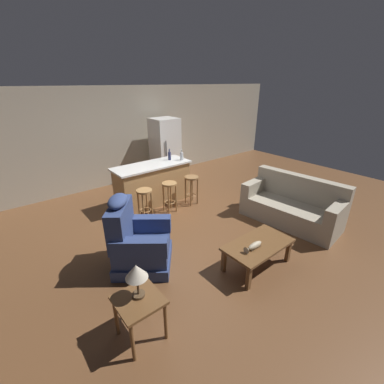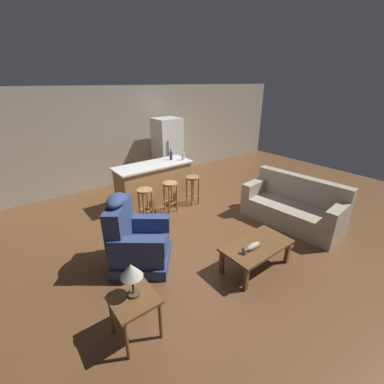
# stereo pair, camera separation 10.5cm
# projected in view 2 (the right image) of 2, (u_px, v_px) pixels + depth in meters

# --- Properties ---
(ground_plane) EXTENTS (12.00, 12.00, 0.00)m
(ground_plane) POSITION_uv_depth(u_px,v_px,m) (189.00, 224.00, 5.26)
(ground_plane) COLOR brown
(back_wall) EXTENTS (12.00, 0.05, 2.60)m
(back_wall) POSITION_uv_depth(u_px,v_px,m) (120.00, 137.00, 7.01)
(back_wall) COLOR #A89E89
(back_wall) RESTS_ON ground_plane
(coffee_table) EXTENTS (1.10, 0.60, 0.42)m
(coffee_table) POSITION_uv_depth(u_px,v_px,m) (257.00, 247.00, 3.92)
(coffee_table) COLOR brown
(coffee_table) RESTS_ON ground_plane
(fish_figurine) EXTENTS (0.34, 0.10, 0.10)m
(fish_figurine) POSITION_uv_depth(u_px,v_px,m) (252.00, 247.00, 3.76)
(fish_figurine) COLOR #4C3823
(fish_figurine) RESTS_ON coffee_table
(couch) EXTENTS (1.02, 1.97, 0.94)m
(couch) POSITION_uv_depth(u_px,v_px,m) (293.00, 207.00, 5.21)
(couch) COLOR #9E937F
(couch) RESTS_ON ground_plane
(recliner_near_lamp) EXTENTS (1.18, 1.18, 1.20)m
(recliner_near_lamp) POSITION_uv_depth(u_px,v_px,m) (136.00, 241.00, 3.97)
(recliner_near_lamp) COLOR navy
(recliner_near_lamp) RESTS_ON ground_plane
(end_table) EXTENTS (0.48, 0.48, 0.56)m
(end_table) POSITION_uv_depth(u_px,v_px,m) (134.00, 305.00, 2.79)
(end_table) COLOR brown
(end_table) RESTS_ON ground_plane
(table_lamp) EXTENTS (0.24, 0.24, 0.41)m
(table_lamp) POSITION_uv_depth(u_px,v_px,m) (131.00, 272.00, 2.67)
(table_lamp) COLOR #4C3823
(table_lamp) RESTS_ON end_table
(kitchen_island) EXTENTS (1.80, 0.70, 0.95)m
(kitchen_island) POSITION_uv_depth(u_px,v_px,m) (154.00, 183.00, 6.05)
(kitchen_island) COLOR #AD7F4C
(kitchen_island) RESTS_ON ground_plane
(bar_stool_left) EXTENTS (0.32, 0.32, 0.68)m
(bar_stool_left) POSITION_uv_depth(u_px,v_px,m) (145.00, 199.00, 5.28)
(bar_stool_left) COLOR #A87A47
(bar_stool_left) RESTS_ON ground_plane
(bar_stool_middle) EXTENTS (0.32, 0.32, 0.68)m
(bar_stool_middle) POSITION_uv_depth(u_px,v_px,m) (170.00, 191.00, 5.62)
(bar_stool_middle) COLOR #A87A47
(bar_stool_middle) RESTS_ON ground_plane
(bar_stool_right) EXTENTS (0.32, 0.32, 0.68)m
(bar_stool_right) POSITION_uv_depth(u_px,v_px,m) (193.00, 185.00, 5.97)
(bar_stool_right) COLOR olive
(bar_stool_right) RESTS_ON ground_plane
(refrigerator) EXTENTS (0.70, 0.69, 1.76)m
(refrigerator) POSITION_uv_depth(u_px,v_px,m) (168.00, 149.00, 7.41)
(refrigerator) COLOR white
(refrigerator) RESTS_ON ground_plane
(bottle_tall_green) EXTENTS (0.07, 0.07, 0.27)m
(bottle_tall_green) POSITION_uv_depth(u_px,v_px,m) (171.00, 156.00, 6.16)
(bottle_tall_green) COLOR #23284C
(bottle_tall_green) RESTS_ON kitchen_island
(bottle_short_amber) EXTENTS (0.08, 0.08, 0.26)m
(bottle_short_amber) POSITION_uv_depth(u_px,v_px,m) (183.00, 156.00, 6.14)
(bottle_short_amber) COLOR silver
(bottle_short_amber) RESTS_ON kitchen_island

